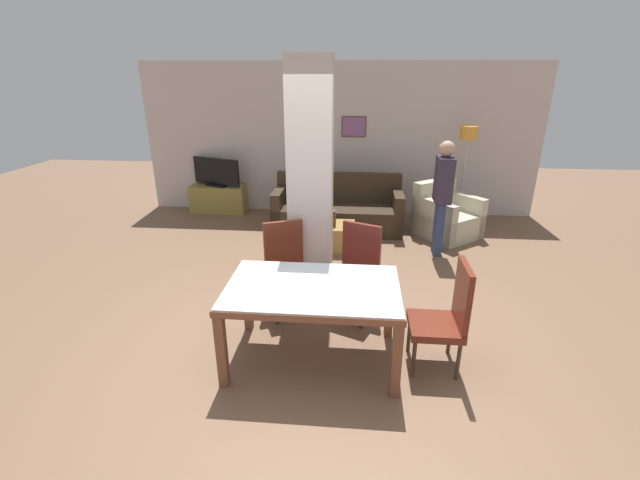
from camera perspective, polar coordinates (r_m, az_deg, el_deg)
name	(u,v)px	position (r m, az deg, el deg)	size (l,w,h in m)	color
ground_plane	(313,357)	(4.20, -0.90, -15.39)	(18.00, 18.00, 0.00)	brown
back_wall	(339,140)	(8.04, 2.51, 13.15)	(7.20, 0.09, 2.70)	beige
divider_pillar	(310,184)	(4.82, -1.28, 7.46)	(0.49, 0.35, 2.70)	beige
dining_table	(313,301)	(3.87, -0.95, -8.17)	(1.55, 0.98, 0.76)	brown
dining_chair_far_right	(356,269)	(4.66, 4.88, -3.85)	(0.61, 0.61, 1.01)	maroon
dining_chair_head_right	(446,315)	(3.97, 16.49, -9.54)	(0.46, 0.46, 1.01)	maroon
dining_chair_far_left	(287,266)	(4.72, -4.48, -3.47)	(0.61, 0.61, 1.01)	maroon
sofa	(338,211)	(7.32, 2.39, 3.88)	(2.14, 0.87, 0.90)	#33271A
armchair	(445,218)	(7.28, 16.39, 2.86)	(1.17, 1.18, 0.87)	beige
coffee_table	(330,236)	(6.48, 1.31, 0.52)	(0.74, 0.54, 0.39)	olive
bottle	(334,220)	(6.31, 1.86, 2.66)	(0.06, 0.06, 0.24)	#4C2D14
tv_stand	(219,199)	(8.41, -13.35, 5.34)	(1.03, 0.40, 0.52)	olive
tv_screen	(216,173)	(8.29, -13.65, 8.73)	(0.95, 0.39, 0.52)	black
floor_lamp	(468,143)	(7.79, 19.07, 12.15)	(0.29, 0.29, 1.68)	#B7B7BC
standing_person	(443,191)	(6.31, 16.02, 6.28)	(0.23, 0.39, 1.65)	navy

